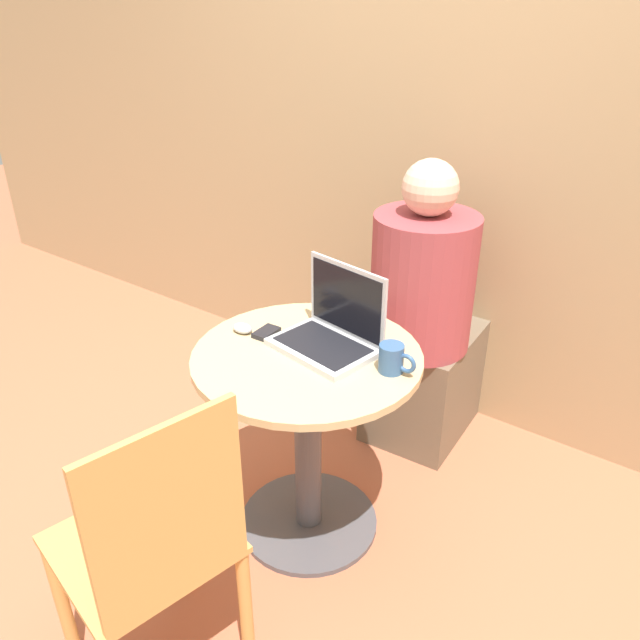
% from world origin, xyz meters
% --- Properties ---
extents(ground_plane, '(12.00, 12.00, 0.00)m').
position_xyz_m(ground_plane, '(0.00, 0.00, 0.00)').
color(ground_plane, '#B26042').
extents(back_wall, '(7.00, 0.05, 2.60)m').
position_xyz_m(back_wall, '(0.00, 1.01, 1.30)').
color(back_wall, tan).
rests_on(back_wall, ground_plane).
extents(round_table, '(0.72, 0.72, 0.71)m').
position_xyz_m(round_table, '(0.00, 0.00, 0.47)').
color(round_table, '#4C4C51').
rests_on(round_table, ground_plane).
extents(laptop, '(0.35, 0.27, 0.26)m').
position_xyz_m(laptop, '(0.03, 0.08, 0.76)').
color(laptop, '#B7B7BC').
rests_on(laptop, round_table).
extents(cell_phone, '(0.06, 0.09, 0.02)m').
position_xyz_m(cell_phone, '(-0.18, 0.02, 0.71)').
color(cell_phone, black).
rests_on(cell_phone, round_table).
extents(computer_mouse, '(0.07, 0.05, 0.03)m').
position_xyz_m(computer_mouse, '(-0.25, -0.01, 0.72)').
color(computer_mouse, '#B2B2B7').
rests_on(computer_mouse, round_table).
extents(coffee_cup, '(0.12, 0.07, 0.09)m').
position_xyz_m(coffee_cup, '(0.26, 0.07, 0.75)').
color(coffee_cup, '#335684').
rests_on(coffee_cup, round_table).
extents(chair_empty, '(0.48, 0.48, 0.93)m').
position_xyz_m(chair_empty, '(0.04, -0.68, 0.48)').
color(chair_empty, tan).
rests_on(chair_empty, ground_plane).
extents(person_seated, '(0.41, 0.62, 1.19)m').
position_xyz_m(person_seated, '(0.05, 0.71, 0.49)').
color(person_seated, brown).
rests_on(person_seated, ground_plane).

